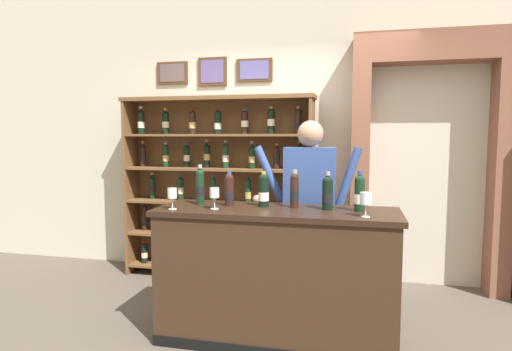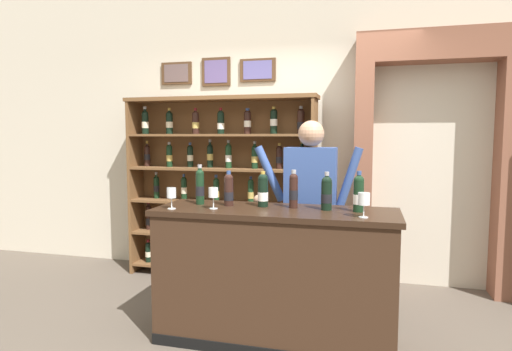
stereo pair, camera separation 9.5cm
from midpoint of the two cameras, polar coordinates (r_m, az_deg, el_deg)
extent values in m
cube|color=brown|center=(3.48, 0.82, -20.91)|extent=(14.00, 14.00, 0.02)
cube|color=beige|center=(4.73, 5.68, 7.41)|extent=(12.00, 0.16, 3.40)
cube|color=#4C331E|center=(5.07, -9.98, 13.25)|extent=(0.37, 0.02, 0.25)
cube|color=#624F4E|center=(5.06, -10.05, 13.27)|extent=(0.29, 0.01, 0.20)
cube|color=#4C331E|center=(4.90, -4.76, 13.60)|extent=(0.33, 0.02, 0.31)
cube|color=#5D4F86|center=(4.88, -4.82, 13.63)|extent=(0.26, 0.01, 0.25)
cube|color=#4C331E|center=(4.76, 0.82, 13.86)|extent=(0.40, 0.02, 0.24)
cube|color=#5A5698|center=(4.75, 0.78, 13.89)|extent=(0.32, 0.01, 0.19)
cube|color=brown|center=(4.98, -15.12, -1.33)|extent=(0.03, 0.33, 1.93)
cube|color=brown|center=(4.35, 8.31, -2.14)|extent=(0.03, 0.33, 1.93)
cube|color=brown|center=(4.72, -3.60, -1.53)|extent=(2.02, 0.02, 1.93)
cube|color=brown|center=(4.75, -4.14, -12.14)|extent=(1.96, 0.31, 0.02)
cylinder|color=black|center=(5.02, -13.59, -10.08)|extent=(0.07, 0.07, 0.18)
sphere|color=black|center=(4.99, -13.62, -8.99)|extent=(0.07, 0.07, 0.07)
cylinder|color=black|center=(4.99, -13.62, -8.69)|extent=(0.03, 0.03, 0.07)
cylinder|color=maroon|center=(4.98, -13.63, -8.44)|extent=(0.03, 0.03, 0.03)
cylinder|color=beige|center=(5.02, -13.59, -10.12)|extent=(0.07, 0.07, 0.06)
cylinder|color=black|center=(4.87, -9.90, -10.46)|extent=(0.07, 0.07, 0.19)
sphere|color=black|center=(4.84, -9.92, -9.30)|extent=(0.07, 0.07, 0.07)
cylinder|color=black|center=(4.83, -9.93, -8.93)|extent=(0.03, 0.03, 0.08)
cylinder|color=black|center=(4.83, -9.93, -8.61)|extent=(0.04, 0.04, 0.03)
cylinder|color=silver|center=(4.87, -9.90, -10.71)|extent=(0.07, 0.07, 0.06)
cylinder|color=black|center=(4.77, -6.18, -10.70)|extent=(0.07, 0.07, 0.20)
sphere|color=black|center=(4.74, -6.20, -9.49)|extent=(0.07, 0.07, 0.07)
cylinder|color=black|center=(4.73, -6.20, -9.20)|extent=(0.03, 0.03, 0.06)
cylinder|color=#99999E|center=(4.73, -6.20, -8.96)|extent=(0.03, 0.03, 0.03)
cylinder|color=silver|center=(4.77, -6.18, -11.01)|extent=(0.07, 0.07, 0.06)
cylinder|color=#19381E|center=(4.65, -2.25, -11.14)|extent=(0.07, 0.07, 0.19)
sphere|color=#19381E|center=(4.62, -2.26, -9.94)|extent=(0.07, 0.07, 0.07)
cylinder|color=#19381E|center=(4.62, -2.26, -9.64)|extent=(0.03, 0.03, 0.06)
cylinder|color=maroon|center=(4.61, -2.26, -9.40)|extent=(0.03, 0.03, 0.03)
cylinder|color=silver|center=(4.65, -2.25, -11.37)|extent=(0.07, 0.07, 0.06)
cylinder|color=black|center=(4.59, 1.71, -11.29)|extent=(0.07, 0.07, 0.20)
sphere|color=black|center=(4.56, 1.71, -10.02)|extent=(0.07, 0.07, 0.07)
cylinder|color=black|center=(4.56, 1.71, -9.75)|extent=(0.03, 0.03, 0.06)
cylinder|color=navy|center=(4.55, 1.71, -9.52)|extent=(0.03, 0.03, 0.03)
cylinder|color=silver|center=(4.60, 1.71, -11.37)|extent=(0.07, 0.07, 0.06)
cylinder|color=#19381E|center=(4.56, 6.14, -11.43)|extent=(0.07, 0.07, 0.20)
sphere|color=#19381E|center=(4.54, 6.16, -10.15)|extent=(0.07, 0.07, 0.07)
cylinder|color=#19381E|center=(4.53, 6.16, -9.80)|extent=(0.03, 0.03, 0.07)
cylinder|color=maroon|center=(4.52, 6.16, -9.50)|extent=(0.03, 0.03, 0.03)
cylinder|color=beige|center=(4.56, 6.14, -11.32)|extent=(0.07, 0.07, 0.06)
cube|color=brown|center=(4.66, -4.17, -7.94)|extent=(1.96, 0.31, 0.03)
cylinder|color=black|center=(5.00, -13.55, -5.62)|extent=(0.07, 0.07, 0.24)
sphere|color=black|center=(4.98, -13.58, -4.21)|extent=(0.07, 0.07, 0.07)
cylinder|color=black|center=(4.97, -13.59, -3.83)|extent=(0.03, 0.03, 0.08)
cylinder|color=maroon|center=(4.97, -13.59, -3.50)|extent=(0.03, 0.03, 0.03)
cylinder|color=black|center=(5.00, -13.54, -5.97)|extent=(0.07, 0.07, 0.08)
cylinder|color=#19381E|center=(4.87, -11.26, -5.87)|extent=(0.07, 0.07, 0.24)
sphere|color=#19381E|center=(4.85, -11.28, -4.43)|extent=(0.07, 0.07, 0.07)
cylinder|color=#19381E|center=(4.84, -11.29, -4.09)|extent=(0.03, 0.03, 0.07)
cylinder|color=#B79338|center=(4.84, -11.30, -3.81)|extent=(0.03, 0.03, 0.03)
cylinder|color=tan|center=(4.87, -11.26, -5.95)|extent=(0.07, 0.07, 0.08)
cylinder|color=black|center=(4.79, -8.22, -6.07)|extent=(0.07, 0.07, 0.23)
sphere|color=black|center=(4.77, -8.24, -4.68)|extent=(0.07, 0.07, 0.07)
cylinder|color=black|center=(4.76, -8.24, -4.39)|extent=(0.03, 0.03, 0.06)
cylinder|color=navy|center=(4.76, -8.25, -4.15)|extent=(0.03, 0.03, 0.03)
cylinder|color=black|center=(4.79, -8.22, -6.05)|extent=(0.07, 0.07, 0.07)
cylinder|color=#19381E|center=(4.68, -5.19, -6.25)|extent=(0.07, 0.07, 0.24)
sphere|color=#19381E|center=(4.66, -5.20, -4.76)|extent=(0.07, 0.07, 0.07)
cylinder|color=#19381E|center=(4.65, -5.21, -4.49)|extent=(0.03, 0.03, 0.06)
cylinder|color=#B79338|center=(4.65, -5.21, -4.27)|extent=(0.03, 0.03, 0.03)
cylinder|color=silver|center=(4.69, -5.19, -6.51)|extent=(0.07, 0.07, 0.08)
cylinder|color=black|center=(4.56, -3.16, -6.55)|extent=(0.07, 0.07, 0.23)
sphere|color=black|center=(4.54, -3.17, -5.03)|extent=(0.07, 0.07, 0.07)
cylinder|color=black|center=(4.53, -3.17, -4.75)|extent=(0.03, 0.03, 0.06)
cylinder|color=maroon|center=(4.53, -3.18, -4.53)|extent=(0.03, 0.03, 0.03)
cylinder|color=black|center=(4.57, -3.16, -6.79)|extent=(0.07, 0.07, 0.07)
cylinder|color=black|center=(4.55, 0.61, -6.59)|extent=(0.07, 0.07, 0.23)
sphere|color=black|center=(4.53, 0.61, -5.10)|extent=(0.07, 0.07, 0.07)
cylinder|color=black|center=(4.52, 0.61, -4.79)|extent=(0.02, 0.02, 0.06)
cylinder|color=maroon|center=(4.52, 0.61, -4.53)|extent=(0.03, 0.03, 0.03)
cylinder|color=black|center=(4.56, 0.61, -6.77)|extent=(0.07, 0.07, 0.07)
cylinder|color=black|center=(4.48, 3.11, -6.78)|extent=(0.07, 0.07, 0.23)
sphere|color=black|center=(4.46, 3.12, -5.23)|extent=(0.07, 0.07, 0.07)
cylinder|color=black|center=(4.45, 3.12, -4.88)|extent=(0.03, 0.03, 0.07)
cylinder|color=black|center=(4.45, 3.12, -4.57)|extent=(0.04, 0.04, 0.03)
cylinder|color=silver|center=(4.49, 3.11, -7.07)|extent=(0.07, 0.07, 0.07)
cylinder|color=black|center=(4.43, 5.96, -7.04)|extent=(0.07, 0.07, 0.22)
sphere|color=black|center=(4.40, 5.97, -5.57)|extent=(0.07, 0.07, 0.07)
cylinder|color=black|center=(4.40, 5.98, -5.13)|extent=(0.03, 0.03, 0.08)
cylinder|color=navy|center=(4.39, 5.98, -4.73)|extent=(0.04, 0.04, 0.03)
cylinder|color=beige|center=(4.43, 5.95, -7.38)|extent=(0.07, 0.07, 0.07)
cube|color=brown|center=(4.59, -4.20, -3.59)|extent=(1.96, 0.31, 0.02)
cylinder|color=black|center=(4.90, -12.57, -1.73)|extent=(0.06, 0.06, 0.21)
sphere|color=black|center=(4.89, -12.59, -0.43)|extent=(0.06, 0.06, 0.06)
cylinder|color=black|center=(4.88, -12.60, -0.05)|extent=(0.03, 0.03, 0.08)
cylinder|color=#99999E|center=(4.88, -12.61, 0.29)|extent=(0.03, 0.03, 0.03)
cylinder|color=black|center=(4.90, -12.57, -1.71)|extent=(0.06, 0.06, 0.07)
cylinder|color=black|center=(4.72, -8.99, -1.93)|extent=(0.06, 0.06, 0.21)
sphere|color=black|center=(4.71, -9.01, -0.58)|extent=(0.06, 0.06, 0.06)
cylinder|color=black|center=(4.70, -9.01, -0.25)|extent=(0.02, 0.02, 0.06)
cylinder|color=navy|center=(4.70, -9.02, 0.01)|extent=(0.03, 0.03, 0.03)
cylinder|color=beige|center=(4.72, -8.99, -1.98)|extent=(0.06, 0.06, 0.07)
cylinder|color=#19381E|center=(4.55, -4.72, -2.15)|extent=(0.06, 0.06, 0.21)
sphere|color=#19381E|center=(4.54, -4.73, -0.74)|extent=(0.06, 0.06, 0.06)
cylinder|color=#19381E|center=(4.53, -4.73, -0.38)|extent=(0.03, 0.03, 0.07)
cylinder|color=navy|center=(4.53, -4.74, -0.07)|extent=(0.03, 0.03, 0.03)
cylinder|color=tan|center=(4.55, -4.72, -2.47)|extent=(0.06, 0.06, 0.07)
cylinder|color=#19381E|center=(4.44, -0.09, -2.31)|extent=(0.06, 0.06, 0.21)
sphere|color=#19381E|center=(4.43, -0.09, -0.88)|extent=(0.06, 0.06, 0.06)
cylinder|color=#19381E|center=(4.43, -0.09, -0.56)|extent=(0.02, 0.02, 0.06)
cylinder|color=navy|center=(4.43, -0.09, -0.31)|extent=(0.03, 0.03, 0.03)
cylinder|color=tan|center=(4.45, -0.09, -2.64)|extent=(0.06, 0.06, 0.07)
cylinder|color=black|center=(4.35, 5.42, -2.51)|extent=(0.06, 0.06, 0.21)
sphere|color=black|center=(4.34, 5.44, -1.06)|extent=(0.06, 0.06, 0.06)
cylinder|color=black|center=(4.33, 5.44, -0.67)|extent=(0.02, 0.02, 0.07)
cylinder|color=#B79338|center=(4.33, 5.44, -0.34)|extent=(0.03, 0.03, 0.03)
cylinder|color=black|center=(4.35, 5.42, -2.76)|extent=(0.06, 0.06, 0.07)
cube|color=brown|center=(4.55, -4.23, 0.87)|extent=(1.96, 0.31, 0.02)
cylinder|color=black|center=(4.92, -13.74, 2.36)|extent=(0.07, 0.07, 0.20)
sphere|color=black|center=(4.92, -13.77, 3.57)|extent=(0.07, 0.07, 0.07)
cylinder|color=black|center=(4.92, -13.78, 3.98)|extent=(0.02, 0.02, 0.08)
cylinder|color=#B79338|center=(4.92, -13.79, 4.34)|extent=(0.03, 0.03, 0.03)
cylinder|color=black|center=(4.92, -13.74, 2.40)|extent=(0.07, 0.07, 0.06)
cylinder|color=black|center=(4.77, -10.89, 2.39)|extent=(0.07, 0.07, 0.21)
sphere|color=black|center=(4.76, -10.91, 3.70)|extent=(0.07, 0.07, 0.07)
cylinder|color=black|center=(4.76, -10.92, 3.99)|extent=(0.03, 0.03, 0.06)
cylinder|color=#99999E|center=(4.76, -10.92, 4.23)|extent=(0.03, 0.03, 0.03)
cylinder|color=tan|center=(4.77, -10.89, 2.28)|extent=(0.07, 0.07, 0.07)
cylinder|color=black|center=(4.71, -8.17, 2.35)|extent=(0.07, 0.07, 0.20)
sphere|color=black|center=(4.70, -8.19, 3.63)|extent=(0.07, 0.07, 0.07)
cylinder|color=black|center=(4.70, -8.19, 3.95)|extent=(0.03, 0.03, 0.06)
cylinder|color=navy|center=(4.70, -8.20, 4.21)|extent=(0.03, 0.03, 0.03)
cylinder|color=beige|center=(4.71, -8.17, 2.33)|extent=(0.07, 0.07, 0.06)
cylinder|color=black|center=(4.61, -5.54, 2.38)|extent=(0.07, 0.07, 0.21)
sphere|color=black|center=(4.61, -5.55, 3.75)|extent=(0.07, 0.07, 0.07)
cylinder|color=black|center=(4.61, -5.56, 4.21)|extent=(0.03, 0.03, 0.08)
cylinder|color=#99999E|center=(4.61, -5.56, 4.62)|extent=(0.03, 0.03, 0.03)
cylinder|color=tan|center=(4.61, -5.54, 2.47)|extent=(0.07, 0.07, 0.07)
cylinder|color=#19381E|center=(4.51, -3.07, 2.36)|extent=(0.07, 0.07, 0.21)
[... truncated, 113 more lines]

